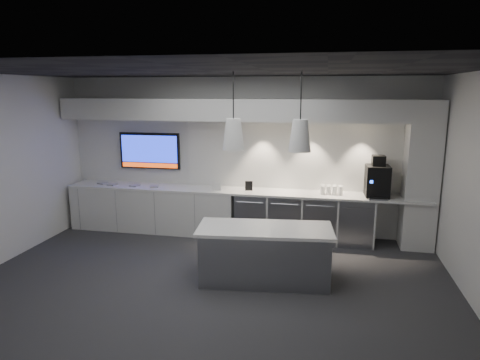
% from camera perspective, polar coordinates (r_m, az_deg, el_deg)
% --- Properties ---
extents(floor, '(7.00, 7.00, 0.00)m').
position_cam_1_polar(floor, '(6.38, -4.06, -13.69)').
color(floor, '#2E2E30').
rests_on(floor, ground).
extents(ceiling, '(7.00, 7.00, 0.00)m').
position_cam_1_polar(ceiling, '(5.76, -4.51, 14.33)').
color(ceiling, black).
rests_on(ceiling, wall_back).
extents(wall_back, '(7.00, 0.00, 7.00)m').
position_cam_1_polar(wall_back, '(8.28, 0.41, 3.20)').
color(wall_back, silver).
rests_on(wall_back, floor).
extents(wall_front, '(7.00, 0.00, 7.00)m').
position_cam_1_polar(wall_front, '(3.64, -15.08, -8.64)').
color(wall_front, silver).
rests_on(wall_front, floor).
extents(back_counter, '(6.80, 0.65, 0.04)m').
position_cam_1_polar(back_counter, '(8.09, -0.04, -1.49)').
color(back_counter, white).
rests_on(back_counter, left_base_cabinets).
extents(left_base_cabinets, '(3.30, 0.63, 0.86)m').
position_cam_1_polar(left_base_cabinets, '(8.71, -11.42, -3.81)').
color(left_base_cabinets, silver).
rests_on(left_base_cabinets, floor).
extents(fridge_unit_a, '(0.60, 0.61, 0.85)m').
position_cam_1_polar(fridge_unit_a, '(8.16, 1.69, -4.68)').
color(fridge_unit_a, gray).
rests_on(fridge_unit_a, floor).
extents(fridge_unit_b, '(0.60, 0.61, 0.85)m').
position_cam_1_polar(fridge_unit_b, '(8.08, 6.11, -4.90)').
color(fridge_unit_b, gray).
rests_on(fridge_unit_b, floor).
extents(fridge_unit_c, '(0.60, 0.61, 0.85)m').
position_cam_1_polar(fridge_unit_c, '(8.05, 10.59, -5.11)').
color(fridge_unit_c, gray).
rests_on(fridge_unit_c, floor).
extents(fridge_unit_d, '(0.60, 0.61, 0.85)m').
position_cam_1_polar(fridge_unit_d, '(8.07, 15.08, -5.28)').
color(fridge_unit_d, gray).
rests_on(fridge_unit_d, floor).
extents(backsplash, '(4.60, 0.03, 1.30)m').
position_cam_1_polar(backsplash, '(8.11, 8.74, 3.24)').
color(backsplash, silver).
rests_on(backsplash, wall_back).
extents(soffit, '(6.90, 0.60, 0.40)m').
position_cam_1_polar(soffit, '(7.90, -0.00, 9.34)').
color(soffit, silver).
rests_on(soffit, wall_back).
extents(column, '(0.55, 0.55, 2.60)m').
position_cam_1_polar(column, '(8.04, 22.96, 0.54)').
color(column, silver).
rests_on(column, floor).
extents(wall_tv, '(1.25, 0.07, 0.72)m').
position_cam_1_polar(wall_tv, '(8.79, -11.94, 3.84)').
color(wall_tv, black).
rests_on(wall_tv, wall_back).
extents(island, '(2.01, 1.03, 0.82)m').
position_cam_1_polar(island, '(6.32, 3.31, -9.84)').
color(island, gray).
rests_on(island, floor).
extents(bin, '(0.42, 0.42, 0.48)m').
position_cam_1_polar(bin, '(6.83, -4.08, -9.73)').
color(bin, gray).
rests_on(bin, floor).
extents(coffee_machine, '(0.42, 0.58, 0.73)m').
position_cam_1_polar(coffee_machine, '(7.94, 17.84, 0.05)').
color(coffee_machine, black).
rests_on(coffee_machine, back_counter).
extents(sign_black, '(0.14, 0.04, 0.18)m').
position_cam_1_polar(sign_black, '(8.03, 1.19, -0.79)').
color(sign_black, black).
rests_on(sign_black, back_counter).
extents(sign_white, '(0.18, 0.05, 0.14)m').
position_cam_1_polar(sign_white, '(8.07, -3.14, -0.88)').
color(sign_white, white).
rests_on(sign_white, back_counter).
extents(cup_cluster, '(0.40, 0.19, 0.16)m').
position_cam_1_polar(cup_cluster, '(7.92, 12.10, -1.31)').
color(cup_cluster, white).
rests_on(cup_cluster, back_counter).
extents(tray_a, '(0.19, 0.19, 0.02)m').
position_cam_1_polar(tray_a, '(9.06, -17.86, -0.40)').
color(tray_a, gray).
rests_on(tray_a, back_counter).
extents(tray_b, '(0.18, 0.18, 0.02)m').
position_cam_1_polar(tray_b, '(8.87, -16.66, -0.58)').
color(tray_b, gray).
rests_on(tray_b, back_counter).
extents(tray_c, '(0.19, 0.19, 0.02)m').
position_cam_1_polar(tray_c, '(8.67, -13.86, -0.71)').
color(tray_c, gray).
rests_on(tray_c, back_counter).
extents(tray_d, '(0.20, 0.20, 0.02)m').
position_cam_1_polar(tray_d, '(8.50, -11.35, -0.84)').
color(tray_d, gray).
rests_on(tray_d, back_counter).
extents(pendant_left, '(0.30, 0.30, 1.13)m').
position_cam_1_polar(pendant_left, '(5.98, -0.88, 6.15)').
color(pendant_left, silver).
rests_on(pendant_left, ceiling).
extents(pendant_right, '(0.30, 0.30, 1.13)m').
position_cam_1_polar(pendant_right, '(5.86, 7.99, 5.91)').
color(pendant_right, silver).
rests_on(pendant_right, ceiling).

